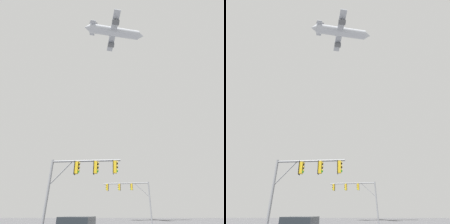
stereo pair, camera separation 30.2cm
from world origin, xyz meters
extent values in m
cylinder|color=slate|center=(-6.02, 7.46, 2.78)|extent=(0.20, 0.20, 5.56)
cylinder|color=slate|center=(-3.26, 7.29, 5.41)|extent=(5.53, 0.50, 0.15)
cylinder|color=slate|center=(-5.19, 7.41, 4.51)|extent=(1.72, 0.19, 1.85)
cube|color=gold|center=(-0.95, 7.14, 4.88)|extent=(0.28, 0.34, 0.90)
cylinder|color=gold|center=(-0.95, 7.14, 5.39)|extent=(0.05, 0.05, 0.12)
cube|color=black|center=(-1.09, 7.15, 4.88)|extent=(0.05, 0.46, 1.04)
sphere|color=black|center=(-0.80, 7.13, 5.15)|extent=(0.20, 0.20, 0.20)
cylinder|color=gold|center=(-0.74, 7.13, 5.21)|extent=(0.05, 0.21, 0.21)
sphere|color=black|center=(-0.80, 7.13, 4.87)|extent=(0.20, 0.20, 0.20)
cylinder|color=gold|center=(-0.74, 7.13, 4.93)|extent=(0.05, 0.21, 0.21)
sphere|color=green|center=(-0.80, 7.13, 4.59)|extent=(0.20, 0.20, 0.20)
cylinder|color=gold|center=(-0.74, 7.13, 4.65)|extent=(0.05, 0.21, 0.21)
cube|color=gold|center=(-2.46, 7.24, 4.88)|extent=(0.28, 0.34, 0.90)
cylinder|color=gold|center=(-2.46, 7.24, 5.39)|extent=(0.05, 0.05, 0.12)
cube|color=black|center=(-2.60, 7.25, 4.88)|extent=(0.05, 0.46, 1.04)
sphere|color=black|center=(-2.32, 7.23, 5.15)|extent=(0.20, 0.20, 0.20)
cylinder|color=gold|center=(-2.25, 7.23, 5.21)|extent=(0.05, 0.21, 0.21)
sphere|color=black|center=(-2.32, 7.23, 4.87)|extent=(0.20, 0.20, 0.20)
cylinder|color=gold|center=(-2.25, 7.23, 4.93)|extent=(0.05, 0.21, 0.21)
sphere|color=green|center=(-2.32, 7.23, 4.59)|extent=(0.20, 0.20, 0.20)
cylinder|color=gold|center=(-2.25, 7.23, 4.65)|extent=(0.05, 0.21, 0.21)
cube|color=gold|center=(-3.98, 7.34, 4.88)|extent=(0.28, 0.34, 0.90)
cylinder|color=gold|center=(-3.98, 7.34, 5.39)|extent=(0.05, 0.05, 0.12)
cube|color=black|center=(-4.12, 7.34, 4.88)|extent=(0.05, 0.46, 1.04)
sphere|color=black|center=(-3.84, 7.33, 5.15)|extent=(0.20, 0.20, 0.20)
cylinder|color=gold|center=(-3.77, 7.32, 5.21)|extent=(0.05, 0.21, 0.21)
sphere|color=black|center=(-3.84, 7.33, 4.87)|extent=(0.20, 0.20, 0.20)
cylinder|color=gold|center=(-3.77, 7.32, 4.93)|extent=(0.05, 0.21, 0.21)
sphere|color=green|center=(-3.84, 7.33, 4.59)|extent=(0.20, 0.20, 0.20)
cylinder|color=gold|center=(-3.77, 7.32, 4.65)|extent=(0.05, 0.21, 0.21)
cylinder|color=slate|center=(4.04, 21.98, 2.96)|extent=(0.20, 0.20, 5.92)
cylinder|color=slate|center=(0.63, 22.38, 5.77)|extent=(6.83, 0.95, 0.15)
cylinder|color=slate|center=(3.02, 22.10, 4.81)|extent=(2.11, 0.33, 1.98)
cube|color=gold|center=(-2.23, 22.72, 5.24)|extent=(0.30, 0.35, 0.90)
cylinder|color=gold|center=(-2.23, 22.72, 5.75)|extent=(0.05, 0.05, 0.12)
cube|color=black|center=(-2.09, 22.70, 5.24)|extent=(0.08, 0.46, 1.04)
sphere|color=black|center=(-2.38, 22.73, 5.51)|extent=(0.20, 0.20, 0.20)
cylinder|color=gold|center=(-2.44, 22.74, 5.57)|extent=(0.06, 0.21, 0.21)
sphere|color=black|center=(-2.38, 22.73, 5.23)|extent=(0.20, 0.20, 0.20)
cylinder|color=gold|center=(-2.44, 22.74, 5.29)|extent=(0.06, 0.21, 0.21)
sphere|color=green|center=(-2.38, 22.73, 4.95)|extent=(0.20, 0.20, 0.20)
cylinder|color=gold|center=(-2.44, 22.74, 5.01)|extent=(0.06, 0.21, 0.21)
cube|color=gold|center=(-0.36, 22.49, 5.24)|extent=(0.30, 0.35, 0.90)
cylinder|color=gold|center=(-0.36, 22.49, 5.75)|extent=(0.05, 0.05, 0.12)
cube|color=black|center=(-0.22, 22.48, 5.24)|extent=(0.08, 0.46, 1.04)
sphere|color=black|center=(-0.50, 22.51, 5.51)|extent=(0.20, 0.20, 0.20)
cylinder|color=gold|center=(-0.57, 22.52, 5.57)|extent=(0.06, 0.21, 0.21)
sphere|color=black|center=(-0.50, 22.51, 5.23)|extent=(0.20, 0.20, 0.20)
cylinder|color=gold|center=(-0.57, 22.52, 5.29)|extent=(0.06, 0.21, 0.21)
sphere|color=green|center=(-0.50, 22.51, 4.95)|extent=(0.20, 0.20, 0.20)
cylinder|color=gold|center=(-0.57, 22.52, 5.01)|extent=(0.06, 0.21, 0.21)
cube|color=gold|center=(1.52, 22.27, 5.24)|extent=(0.30, 0.35, 0.90)
cylinder|color=gold|center=(1.52, 22.27, 5.75)|extent=(0.05, 0.05, 0.12)
cube|color=black|center=(1.66, 22.26, 5.24)|extent=(0.08, 0.46, 1.04)
sphere|color=black|center=(1.37, 22.29, 5.51)|extent=(0.20, 0.20, 0.20)
cylinder|color=gold|center=(1.31, 22.30, 5.57)|extent=(0.06, 0.21, 0.21)
sphere|color=black|center=(1.37, 22.29, 5.23)|extent=(0.20, 0.20, 0.20)
cylinder|color=gold|center=(1.31, 22.30, 5.29)|extent=(0.06, 0.21, 0.21)
sphere|color=green|center=(1.37, 22.29, 4.95)|extent=(0.20, 0.20, 0.20)
cylinder|color=gold|center=(1.31, 22.30, 5.01)|extent=(0.06, 0.21, 0.21)
cylinder|color=#B7BCC6|center=(-0.89, 30.97, 54.16)|extent=(16.59, 5.98, 2.90)
cone|color=#B7BCC6|center=(8.02, 32.71, 54.16)|extent=(2.49, 3.09, 2.76)
cone|color=#B7BCC6|center=(-9.71, 29.24, 54.16)|extent=(2.26, 2.77, 2.47)
cube|color=#A8ADB7|center=(-1.33, 30.88, 53.73)|extent=(4.92, 15.53, 0.33)
cylinder|color=#595B60|center=(-2.16, 35.12, 52.86)|extent=(2.45, 2.02, 1.63)
cylinder|color=#595B60|center=(-0.50, 26.64, 52.86)|extent=(2.45, 2.02, 1.63)
cube|color=#333338|center=(-7.84, 29.61, 55.80)|extent=(2.54, 0.70, 3.45)
cube|color=#A8ADB7|center=(-8.01, 29.57, 54.44)|extent=(2.65, 5.66, 0.18)
cube|color=#1E2328|center=(-2.98, 4.30, 1.30)|extent=(1.76, 2.32, 0.60)
camera|label=1|loc=(-0.87, -6.96, 1.77)|focal=28.43mm
camera|label=2|loc=(-0.57, -6.95, 1.77)|focal=28.43mm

